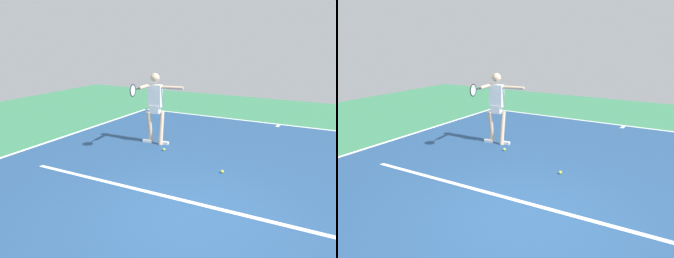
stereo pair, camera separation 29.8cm
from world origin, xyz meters
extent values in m
plane|color=#388456|center=(0.00, 0.00, 0.00)|extent=(22.43, 22.43, 0.00)
cube|color=navy|center=(0.00, 0.00, 0.00)|extent=(10.00, 13.42, 0.00)
cube|color=white|center=(0.00, -6.66, 0.00)|extent=(10.00, 0.10, 0.01)
cube|color=white|center=(0.00, -0.48, 0.00)|extent=(7.50, 0.10, 0.01)
cube|color=white|center=(0.00, -6.46, 0.00)|extent=(0.10, 0.30, 0.01)
cylinder|color=beige|center=(2.26, -3.10, 0.42)|extent=(0.15, 0.27, 0.86)
cube|color=white|center=(2.18, -3.11, 0.04)|extent=(0.25, 0.13, 0.07)
cylinder|color=beige|center=(2.57, -3.05, 0.42)|extent=(0.15, 0.27, 0.86)
cube|color=white|center=(2.64, -3.04, 0.04)|extent=(0.25, 0.13, 0.07)
cube|color=white|center=(2.41, -3.07, 0.90)|extent=(0.27, 0.23, 0.20)
cube|color=white|center=(2.41, -3.07, 1.25)|extent=(0.36, 0.23, 0.56)
sphere|color=beige|center=(2.41, -3.07, 1.70)|extent=(0.23, 0.23, 0.23)
cylinder|color=beige|center=(1.97, -3.14, 1.48)|extent=(0.57, 0.16, 0.08)
cylinder|color=beige|center=(2.54, -2.77, 1.51)|extent=(0.16, 0.57, 0.08)
cylinder|color=black|center=(2.48, -2.38, 1.51)|extent=(0.06, 0.22, 0.03)
torus|color=black|center=(2.45, -2.14, 1.51)|extent=(0.07, 0.29, 0.29)
cylinder|color=silver|center=(2.45, -2.14, 1.51)|extent=(0.04, 0.25, 0.25)
sphere|color=#CCE033|center=(0.18, -1.97, 0.03)|extent=(0.07, 0.07, 0.07)
sphere|color=#C6E53D|center=(1.92, -2.64, 0.03)|extent=(0.07, 0.07, 0.07)
camera|label=1|loc=(-2.05, 4.41, 2.72)|focal=37.45mm
camera|label=2|loc=(-2.30, 4.26, 2.72)|focal=37.45mm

